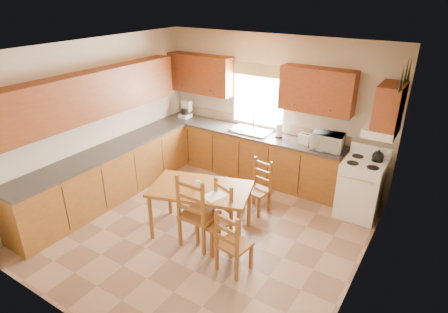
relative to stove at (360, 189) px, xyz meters
The scene contains 35 objects.
floor 2.56m from the stove, 138.25° to the right, with size 4.50×4.50×0.00m, color #94735C.
ceiling 3.37m from the stove, 138.25° to the right, with size 4.50×4.50×0.00m, color #9D5E26.
wall_left 4.54m from the stove, 157.89° to the right, with size 4.50×4.50×0.00m, color beige.
wall_right 1.93m from the stove, 77.57° to the right, with size 4.50×4.50×0.00m, color beige.
wall_back 2.16m from the stove, 163.08° to the left, with size 4.50×4.50×0.00m, color beige.
wall_front 4.44m from the stove, 115.58° to the right, with size 4.50×4.50×0.00m, color beige.
lower_cab_back 2.27m from the stove, behind, with size 3.75×0.60×0.88m, color brown.
lower_cab_left 4.24m from the stove, 154.49° to the right, with size 0.60×3.60×0.88m, color brown.
counter_back 2.31m from the stove, behind, with size 3.75×0.63×0.04m, color #403C39.
counter_left 4.27m from the stove, 154.49° to the right, with size 0.63×3.60×0.04m, color #403C39.
backsplash 2.39m from the stove, 166.00° to the left, with size 3.75×0.01×0.18m, color tan.
upper_cab_back_left 3.72m from the stove, behind, with size 1.41×0.33×0.75m, color brown.
upper_cab_back_right 1.77m from the stove, 158.20° to the left, with size 1.25×0.33×0.75m, color brown.
upper_cab_left 4.58m from the stove, 155.25° to the right, with size 0.33×3.60×0.75m, color brown.
upper_cab_stove 1.45m from the stove, ahead, with size 0.33×0.62×0.62m, color brown.
range_hood 1.07m from the stove, 10.56° to the right, with size 0.44×0.62×0.12m, color silver.
window_frame 2.49m from the stove, 166.04° to the left, with size 1.13×0.02×1.18m, color silver.
window_pane 2.49m from the stove, 166.16° to the left, with size 1.05×0.01×1.10m, color white.
window_valance 2.74m from the stove, 166.78° to the left, with size 1.19×0.01×0.24m, color #496C30.
sink_basin 2.25m from the stove, behind, with size 0.75×0.45×0.04m, color silver.
pine_decal_a 1.97m from the stove, 46.52° to the right, with size 0.22×0.22×0.36m, color black.
pine_decal_b 1.98m from the stove, ahead, with size 0.22×0.22×0.36m, color black.
pine_decal_c 1.96m from the stove, 41.51° to the left, with size 0.22×0.22×0.36m, color black.
stove is the anchor object (origin of this frame).
coffeemaker 3.81m from the stove, behind, with size 0.18×0.22×0.31m, color silver.
paper_towel 1.75m from the stove, 168.89° to the left, with size 0.11×0.11×0.25m, color white.
toaster 1.25m from the stove, 166.18° to the left, with size 0.22×0.14×0.18m, color silver.
microwave 0.94m from the stove, 161.39° to the left, with size 0.48×0.34×0.29m, color silver.
dining_table 2.59m from the stove, 136.50° to the right, with size 1.44×0.82×0.77m, color brown.
chair_near_left 2.67m from the stove, 130.61° to the right, with size 0.48×0.45×1.13m, color brown.
chair_near_right 2.46m from the stove, 114.78° to the right, with size 0.39×0.37×0.93m, color brown.
chair_far_left 1.66m from the stove, 150.83° to the right, with size 0.37×0.36×0.89m, color brown.
chair_far_right 2.49m from the stove, 127.69° to the right, with size 0.41×0.39×0.98m, color brown.
table_paper 2.46m from the stove, 130.14° to the right, with size 0.23×0.31×0.00m, color white.
table_card 2.64m from the stove, 137.17° to the right, with size 0.08×0.02×0.11m, color white.
Camera 1 is at (2.85, -3.94, 3.45)m, focal length 30.00 mm.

